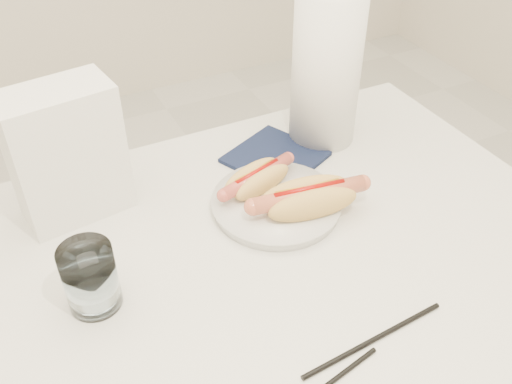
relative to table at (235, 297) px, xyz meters
name	(u,v)px	position (x,y,z in m)	size (l,w,h in m)	color
table	(235,297)	(0.00, 0.00, 0.00)	(1.20, 0.80, 0.75)	silver
plate	(276,205)	(0.13, 0.10, 0.07)	(0.22, 0.22, 0.02)	white
hotdog_left	(257,179)	(0.12, 0.15, 0.10)	(0.16, 0.10, 0.04)	#E8B65C
hotdog_right	(309,198)	(0.17, 0.06, 0.10)	(0.20, 0.10, 0.05)	#E5B359
water_glass	(90,278)	(-0.21, 0.03, 0.11)	(0.08, 0.08, 0.11)	white
chopstick_far	(374,340)	(0.12, -0.21, 0.06)	(0.01, 0.01, 0.24)	black
napkin_box	(67,154)	(-0.18, 0.26, 0.18)	(0.18, 0.10, 0.24)	white
navy_napkin	(275,157)	(0.20, 0.24, 0.06)	(0.16, 0.16, 0.01)	#101835
paper_towel_roll	(326,70)	(0.33, 0.27, 0.21)	(0.13, 0.13, 0.30)	white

